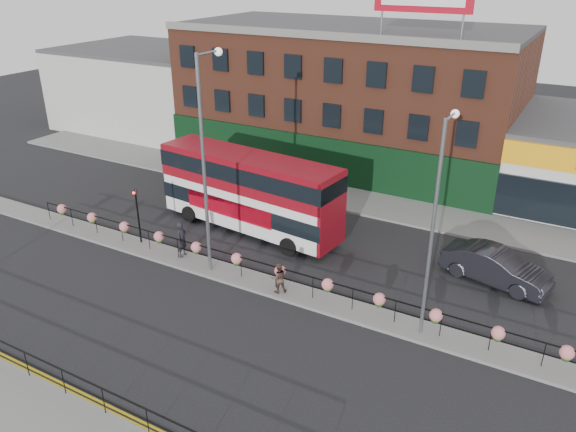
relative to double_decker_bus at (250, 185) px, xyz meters
The scene contains 16 objects.
ground 6.80m from the double_decker_bus, 53.93° to the right, with size 120.00×120.00×0.00m, color black.
north_pavement 8.36m from the double_decker_bus, 62.51° to the left, with size 60.00×4.00×0.15m, color slate.
median 6.77m from the double_decker_bus, 53.93° to the right, with size 60.00×1.60×0.15m, color slate.
yellow_line_inner 15.40m from the double_decker_bus, 76.08° to the right, with size 60.00×0.10×0.01m, color gold.
yellow_line_outer 15.58m from the double_decker_bus, 76.25° to the right, with size 60.00×0.10×0.01m, color gold.
brick_building 15.14m from the double_decker_bus, 91.37° to the left, with size 25.00×12.21×10.30m.
warehouse_west 25.50m from the double_decker_bus, 143.95° to the left, with size 15.50×12.00×7.30m.
median_railing 6.44m from the double_decker_bus, 53.93° to the right, with size 30.04×0.56×1.23m.
south_railing 15.30m from the double_decker_bus, 83.79° to the right, with size 20.04×0.05×1.12m.
double_decker_bus is the anchor object (origin of this frame).
car 13.89m from the double_decker_bus, ahead, with size 5.50×2.89×1.72m, color #212128.
pedestrian_a 5.17m from the double_decker_bus, 105.15° to the right, with size 0.52×0.75×1.94m, color black.
pedestrian_b 7.55m from the double_decker_bus, 46.90° to the right, with size 0.95×0.93×1.54m, color #49332A.
lamp_column_west 6.23m from the double_decker_bus, 79.93° to the right, with size 0.39×1.90×10.81m.
lamp_column_east 13.13m from the double_decker_bus, 22.35° to the right, with size 0.33×1.63×9.30m.
traffic_light_median 6.35m from the double_decker_bus, 133.42° to the right, with size 0.15×0.28×3.65m.
Camera 1 is at (12.88, -20.06, 14.59)m, focal length 35.00 mm.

